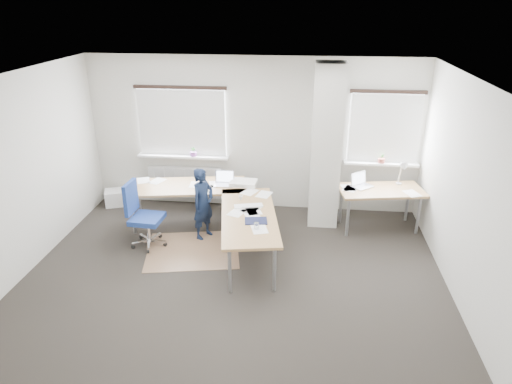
# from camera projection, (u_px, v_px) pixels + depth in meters

# --- Properties ---
(ground) EXTENTS (6.00, 6.00, 0.00)m
(ground) POSITION_uv_depth(u_px,v_px,m) (233.00, 278.00, 6.54)
(ground) COLOR black
(ground) RESTS_ON ground
(room_shell) EXTENTS (6.04, 5.04, 2.82)m
(room_shell) POSITION_uv_depth(u_px,v_px,m) (249.00, 152.00, 6.25)
(room_shell) COLOR #B8B5A8
(room_shell) RESTS_ON ground
(floor_mat) EXTENTS (1.63, 1.46, 0.01)m
(floor_mat) POSITION_uv_depth(u_px,v_px,m) (193.00, 250.00, 7.24)
(floor_mat) COLOR #816146
(floor_mat) RESTS_ON ground
(white_crate) EXTENTS (0.58, 0.49, 0.29)m
(white_crate) POSITION_uv_depth(u_px,v_px,m) (119.00, 197.00, 8.80)
(white_crate) COLOR white
(white_crate) RESTS_ON ground
(desk_main) EXTENTS (2.82, 2.63, 0.96)m
(desk_main) POSITION_uv_depth(u_px,v_px,m) (219.00, 201.00, 7.32)
(desk_main) COLOR olive
(desk_main) RESTS_ON ground
(desk_side) EXTENTS (1.50, 0.93, 1.22)m
(desk_side) POSITION_uv_depth(u_px,v_px,m) (381.00, 191.00, 7.69)
(desk_side) COLOR olive
(desk_side) RESTS_ON ground
(task_chair) EXTENTS (0.59, 0.58, 1.08)m
(task_chair) POSITION_uv_depth(u_px,v_px,m) (146.00, 228.00, 7.29)
(task_chair) COLOR navy
(task_chair) RESTS_ON ground
(person) EXTENTS (0.47, 0.53, 1.21)m
(person) POSITION_uv_depth(u_px,v_px,m) (203.00, 204.00, 7.43)
(person) COLOR black
(person) RESTS_ON ground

